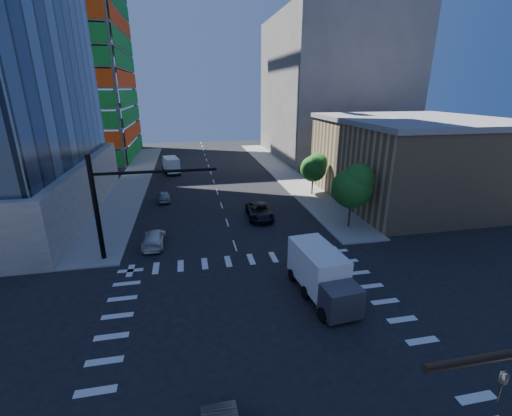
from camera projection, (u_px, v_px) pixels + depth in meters
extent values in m
plane|color=black|center=(262.00, 328.00, 21.19)|extent=(160.00, 160.00, 0.00)
cube|color=silver|center=(262.00, 328.00, 21.18)|extent=(20.00, 20.00, 0.01)
cube|color=gray|center=(283.00, 172.00, 60.51)|extent=(5.00, 60.00, 0.15)
cube|color=gray|center=(135.00, 179.00, 55.84)|extent=(5.00, 60.00, 0.15)
cube|color=#18852C|center=(122.00, 33.00, 67.68)|extent=(0.12, 24.00, 49.00)
cube|color=#DD3E0D|center=(25.00, 18.00, 53.67)|extent=(24.00, 0.12, 49.00)
cube|color=#A0845D|center=(413.00, 162.00, 44.56)|extent=(20.00, 22.00, 10.00)
cube|color=gray|center=(420.00, 120.00, 42.81)|extent=(20.50, 22.50, 0.60)
cube|color=slate|center=(331.00, 89.00, 72.49)|extent=(24.00, 30.00, 28.00)
imported|color=black|center=(501.00, 387.00, 9.16)|extent=(0.16, 0.20, 1.00)
cylinder|color=black|center=(96.00, 209.00, 28.14)|extent=(0.40, 0.40, 9.00)
cylinder|color=black|center=(156.00, 172.00, 28.12)|extent=(10.00, 0.24, 0.24)
imported|color=black|center=(169.00, 184.00, 28.67)|extent=(0.16, 0.20, 1.00)
cylinder|color=#382316|center=(349.00, 216.00, 36.05)|extent=(0.20, 0.20, 2.27)
sphere|color=#124414|center=(352.00, 188.00, 35.03)|extent=(4.16, 4.16, 4.16)
sphere|color=#337C29|center=(358.00, 179.00, 34.50)|extent=(3.25, 3.25, 3.25)
cylinder|color=#382316|center=(312.00, 187.00, 47.26)|extent=(0.20, 0.20, 1.92)
sphere|color=#124414|center=(313.00, 169.00, 46.40)|extent=(3.52, 3.52, 3.52)
sphere|color=#337C29|center=(317.00, 163.00, 45.93)|extent=(2.75, 2.75, 2.75)
imported|color=black|center=(259.00, 211.00, 38.94)|extent=(2.84, 5.81, 1.59)
imported|color=silver|center=(154.00, 238.00, 32.15)|extent=(2.03, 4.78, 1.37)
imported|color=#97999E|center=(164.00, 196.00, 44.85)|extent=(1.89, 4.00, 1.32)
cube|color=white|center=(324.00, 273.00, 23.64)|extent=(2.95, 5.41, 2.71)
cube|color=#413F47|center=(323.00, 281.00, 23.86)|extent=(2.55, 2.08, 1.98)
cube|color=silver|center=(171.00, 163.00, 59.47)|extent=(3.02, 4.85, 2.34)
cube|color=#413F47|center=(171.00, 167.00, 59.66)|extent=(2.36, 2.01, 1.71)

